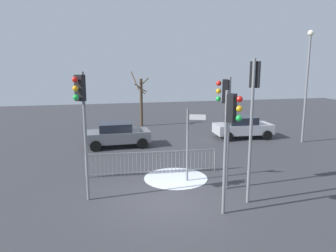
{
  "coord_description": "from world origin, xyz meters",
  "views": [
    {
      "loc": [
        -2.43,
        -11.09,
        5.01
      ],
      "look_at": [
        0.75,
        3.09,
        2.19
      ],
      "focal_mm": 34.9,
      "sensor_mm": 36.0,
      "label": 1
    }
  ],
  "objects_px": {
    "car_silver_far": "(242,127)",
    "car_grey_trailing": "(117,134)",
    "traffic_light_foreground_left": "(230,125)",
    "street_lamp": "(307,75)",
    "traffic_light_foreground_right": "(225,108)",
    "direction_sign_post": "(189,141)",
    "traffic_light_mid_right": "(254,99)",
    "bare_tree_left": "(141,100)",
    "traffic_light_mid_left": "(82,108)"
  },
  "relations": [
    {
      "from": "direction_sign_post",
      "to": "car_silver_far",
      "type": "height_order",
      "value": "direction_sign_post"
    },
    {
      "from": "traffic_light_foreground_left",
      "to": "traffic_light_mid_left",
      "type": "distance_m",
      "value": 5.13
    },
    {
      "from": "traffic_light_foreground_left",
      "to": "traffic_light_mid_right",
      "type": "bearing_deg",
      "value": 172.18
    },
    {
      "from": "traffic_light_mid_left",
      "to": "car_grey_trailing",
      "type": "distance_m",
      "value": 8.41
    },
    {
      "from": "traffic_light_foreground_left",
      "to": "direction_sign_post",
      "type": "height_order",
      "value": "traffic_light_foreground_left"
    },
    {
      "from": "street_lamp",
      "to": "bare_tree_left",
      "type": "bearing_deg",
      "value": 140.48
    },
    {
      "from": "traffic_light_mid_left",
      "to": "traffic_light_foreground_left",
      "type": "bearing_deg",
      "value": -169.3
    },
    {
      "from": "street_lamp",
      "to": "bare_tree_left",
      "type": "relative_size",
      "value": 1.6
    },
    {
      "from": "car_silver_far",
      "to": "street_lamp",
      "type": "distance_m",
      "value": 5.14
    },
    {
      "from": "traffic_light_mid_left",
      "to": "street_lamp",
      "type": "height_order",
      "value": "street_lamp"
    },
    {
      "from": "traffic_light_foreground_right",
      "to": "bare_tree_left",
      "type": "xyz_separation_m",
      "value": [
        -1.33,
        13.94,
        -1.2
      ]
    },
    {
      "from": "traffic_light_foreground_right",
      "to": "car_silver_far",
      "type": "xyz_separation_m",
      "value": [
        4.72,
        8.22,
        -2.52
      ]
    },
    {
      "from": "car_silver_far",
      "to": "car_grey_trailing",
      "type": "xyz_separation_m",
      "value": [
        -8.41,
        -0.5,
        0.0
      ]
    },
    {
      "from": "traffic_light_foreground_right",
      "to": "direction_sign_post",
      "type": "bearing_deg",
      "value": 66.74
    },
    {
      "from": "street_lamp",
      "to": "bare_tree_left",
      "type": "height_order",
      "value": "street_lamp"
    },
    {
      "from": "traffic_light_foreground_left",
      "to": "street_lamp",
      "type": "distance_m",
      "value": 12.21
    },
    {
      "from": "bare_tree_left",
      "to": "direction_sign_post",
      "type": "bearing_deg",
      "value": -89.01
    },
    {
      "from": "traffic_light_mid_right",
      "to": "traffic_light_foreground_right",
      "type": "height_order",
      "value": "traffic_light_mid_right"
    },
    {
      "from": "car_grey_trailing",
      "to": "car_silver_far",
      "type": "bearing_deg",
      "value": 2.09
    },
    {
      "from": "traffic_light_foreground_right",
      "to": "car_silver_far",
      "type": "height_order",
      "value": "traffic_light_foreground_right"
    },
    {
      "from": "traffic_light_mid_right",
      "to": "traffic_light_mid_left",
      "type": "bearing_deg",
      "value": -150.86
    },
    {
      "from": "direction_sign_post",
      "to": "car_grey_trailing",
      "type": "distance_m",
      "value": 7.14
    },
    {
      "from": "traffic_light_foreground_right",
      "to": "street_lamp",
      "type": "height_order",
      "value": "street_lamp"
    },
    {
      "from": "traffic_light_mid_right",
      "to": "street_lamp",
      "type": "relative_size",
      "value": 0.74
    },
    {
      "from": "traffic_light_mid_left",
      "to": "street_lamp",
      "type": "xyz_separation_m",
      "value": [
        13.34,
        6.34,
        0.79
      ]
    },
    {
      "from": "traffic_light_mid_right",
      "to": "traffic_light_mid_left",
      "type": "distance_m",
      "value": 5.99
    },
    {
      "from": "traffic_light_foreground_left",
      "to": "traffic_light_mid_right",
      "type": "xyz_separation_m",
      "value": [
        1.2,
        0.86,
        0.71
      ]
    },
    {
      "from": "car_grey_trailing",
      "to": "street_lamp",
      "type": "height_order",
      "value": "street_lamp"
    },
    {
      "from": "car_grey_trailing",
      "to": "traffic_light_mid_right",
      "type": "bearing_deg",
      "value": -66.67
    },
    {
      "from": "traffic_light_mid_right",
      "to": "bare_tree_left",
      "type": "bearing_deg",
      "value": 138.27
    },
    {
      "from": "direction_sign_post",
      "to": "car_grey_trailing",
      "type": "xyz_separation_m",
      "value": [
        -2.58,
        6.59,
        -0.99
      ]
    },
    {
      "from": "street_lamp",
      "to": "traffic_light_mid_right",
      "type": "bearing_deg",
      "value": -134.52
    },
    {
      "from": "traffic_light_foreground_right",
      "to": "bare_tree_left",
      "type": "bearing_deg",
      "value": 27.82
    },
    {
      "from": "bare_tree_left",
      "to": "traffic_light_mid_right",
      "type": "bearing_deg",
      "value": -83.26
    },
    {
      "from": "traffic_light_mid_left",
      "to": "direction_sign_post",
      "type": "height_order",
      "value": "traffic_light_mid_left"
    },
    {
      "from": "traffic_light_foreground_left",
      "to": "car_grey_trailing",
      "type": "distance_m",
      "value": 10.62
    },
    {
      "from": "traffic_light_foreground_right",
      "to": "car_silver_far",
      "type": "bearing_deg",
      "value": -7.51
    },
    {
      "from": "traffic_light_mid_left",
      "to": "car_grey_trailing",
      "type": "relative_size",
      "value": 1.23
    },
    {
      "from": "traffic_light_foreground_left",
      "to": "traffic_light_foreground_right",
      "type": "height_order",
      "value": "traffic_light_foreground_right"
    },
    {
      "from": "traffic_light_foreground_left",
      "to": "street_lamp",
      "type": "height_order",
      "value": "street_lamp"
    },
    {
      "from": "traffic_light_foreground_left",
      "to": "car_grey_trailing",
      "type": "xyz_separation_m",
      "value": [
        -2.97,
        9.93,
        -2.28
      ]
    },
    {
      "from": "traffic_light_mid_right",
      "to": "direction_sign_post",
      "type": "relative_size",
      "value": 1.64
    },
    {
      "from": "traffic_light_foreground_left",
      "to": "traffic_light_mid_right",
      "type": "relative_size",
      "value": 0.81
    },
    {
      "from": "street_lamp",
      "to": "direction_sign_post",
      "type": "bearing_deg",
      "value": -150.51
    },
    {
      "from": "traffic_light_foreground_left",
      "to": "car_silver_far",
      "type": "distance_m",
      "value": 11.99
    },
    {
      "from": "car_silver_far",
      "to": "traffic_light_mid_right",
      "type": "bearing_deg",
      "value": -111.35
    },
    {
      "from": "traffic_light_foreground_right",
      "to": "car_silver_far",
      "type": "relative_size",
      "value": 1.16
    },
    {
      "from": "street_lamp",
      "to": "traffic_light_foreground_right",
      "type": "bearing_deg",
      "value": -141.83
    },
    {
      "from": "traffic_light_foreground_left",
      "to": "direction_sign_post",
      "type": "xyz_separation_m",
      "value": [
        -0.38,
        3.35,
        -1.29
      ]
    },
    {
      "from": "traffic_light_mid_left",
      "to": "car_silver_far",
      "type": "distance_m",
      "value": 13.33
    }
  ]
}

